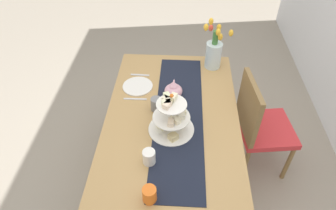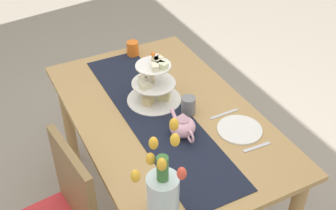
{
  "view_description": "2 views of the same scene",
  "coord_description": "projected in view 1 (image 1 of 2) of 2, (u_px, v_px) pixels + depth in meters",
  "views": [
    {
      "loc": [
        1.45,
        0.05,
        2.22
      ],
      "look_at": [
        -0.0,
        -0.03,
        0.87
      ],
      "focal_mm": 31.85,
      "sensor_mm": 36.0,
      "label": 1
    },
    {
      "loc": [
        -1.61,
        0.8,
        2.19
      ],
      "look_at": [
        -0.02,
        -0.01,
        0.84
      ],
      "focal_mm": 45.82,
      "sensor_mm": 36.0,
      "label": 2
    }
  ],
  "objects": [
    {
      "name": "knife_left",
      "position": [
        135.0,
        99.0,
        2.17
      ],
      "size": [
        0.02,
        0.17,
        0.01
      ],
      "primitive_type": "cube",
      "rotation": [
        0.0,
        0.0,
        0.02
      ],
      "color": "silver",
      "rests_on": "dining_table"
    },
    {
      "name": "mug_grey",
      "position": [
        156.0,
        104.0,
        2.06
      ],
      "size": [
        0.08,
        0.08,
        0.09
      ],
      "primitive_type": "cylinder",
      "color": "slate",
      "rests_on": "table_runner"
    },
    {
      "name": "tiered_cake_stand",
      "position": [
        171.0,
        118.0,
        1.88
      ],
      "size": [
        0.3,
        0.3,
        0.3
      ],
      "color": "beige",
      "rests_on": "table_runner"
    },
    {
      "name": "teapot",
      "position": [
        173.0,
        90.0,
        2.16
      ],
      "size": [
        0.24,
        0.13,
        0.14
      ],
      "color": "#E5A8BC",
      "rests_on": "table_runner"
    },
    {
      "name": "mug_orange",
      "position": [
        149.0,
        195.0,
        1.56
      ],
      "size": [
        0.08,
        0.08,
        0.09
      ],
      "primitive_type": "cylinder",
      "color": "orange",
      "rests_on": "dining_table"
    },
    {
      "name": "table_runner",
      "position": [
        179.0,
        116.0,
        2.05
      ],
      "size": [
        1.34,
        0.33,
        0.0
      ],
      "primitive_type": "cube",
      "color": "black",
      "rests_on": "dining_table"
    },
    {
      "name": "chair_left",
      "position": [
        259.0,
        124.0,
        2.37
      ],
      "size": [
        0.47,
        0.47,
        0.91
      ],
      "color": "olive",
      "rests_on": "ground_plane"
    },
    {
      "name": "fork_left",
      "position": [
        140.0,
        75.0,
        2.39
      ],
      "size": [
        0.02,
        0.15,
        0.01
      ],
      "primitive_type": "cube",
      "rotation": [
        0.0,
        0.0,
        -0.04
      ],
      "color": "silver",
      "rests_on": "dining_table"
    },
    {
      "name": "dining_table",
      "position": [
        172.0,
        127.0,
        2.13
      ],
      "size": [
        1.49,
        0.91,
        0.77
      ],
      "color": "tan",
      "rests_on": "ground_plane"
    },
    {
      "name": "dinner_plate_left",
      "position": [
        138.0,
        86.0,
        2.28
      ],
      "size": [
        0.23,
        0.23,
        0.01
      ],
      "primitive_type": "cylinder",
      "color": "white",
      "rests_on": "dining_table"
    },
    {
      "name": "ground_plane",
      "position": [
        171.0,
        179.0,
        2.58
      ],
      "size": [
        8.0,
        8.0,
        0.0
      ],
      "primitive_type": "plane",
      "color": "gray"
    },
    {
      "name": "tulip_vase",
      "position": [
        214.0,
        52.0,
        2.38
      ],
      "size": [
        0.2,
        0.24,
        0.43
      ],
      "color": "silver",
      "rests_on": "dining_table"
    },
    {
      "name": "mug_white_text",
      "position": [
        149.0,
        157.0,
        1.73
      ],
      "size": [
        0.08,
        0.08,
        0.09
      ],
      "primitive_type": "cylinder",
      "color": "white",
      "rests_on": "dining_table"
    }
  ]
}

